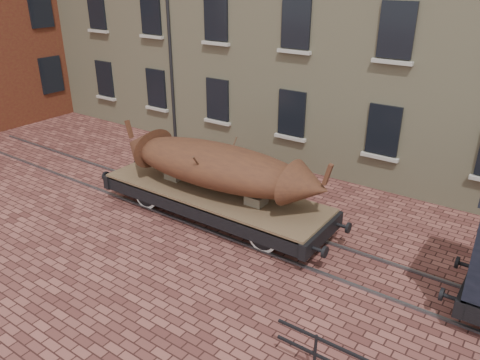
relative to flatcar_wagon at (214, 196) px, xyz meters
The scene contains 4 objects.
ground 2.49m from the flatcar_wagon, ahead, with size 90.00×90.00×0.00m, color #502824.
rail_track 2.49m from the flatcar_wagon, ahead, with size 30.00×1.52×0.06m.
flatcar_wagon is the anchor object (origin of this frame).
iron_boat 1.07m from the flatcar_wagon, ahead, with size 7.16×2.25×1.69m.
Camera 1 is at (5.66, -10.00, 7.09)m, focal length 35.00 mm.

